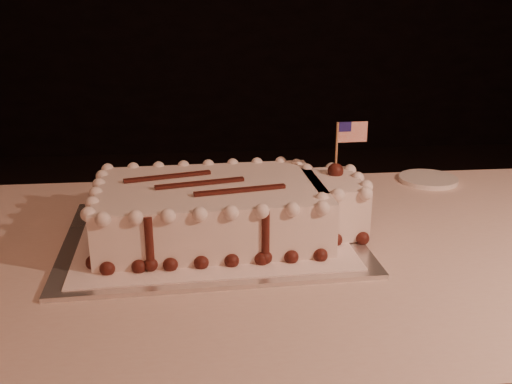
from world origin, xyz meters
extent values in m
cube|color=silver|center=(-0.12, 0.64, 0.75)|extent=(0.54, 0.41, 0.01)
cube|color=white|center=(-0.12, 0.64, 0.76)|extent=(0.48, 0.37, 0.00)
cube|color=white|center=(-0.12, 0.64, 0.81)|extent=(0.40, 0.28, 0.09)
cube|color=white|center=(0.10, 0.65, 0.81)|extent=(0.10, 0.15, 0.09)
sphere|color=#491912|center=(-0.29, 0.51, 0.77)|extent=(0.02, 0.02, 0.02)
sphere|color=#491912|center=(-0.24, 0.51, 0.77)|extent=(0.02, 0.02, 0.02)
sphere|color=#491912|center=(-0.19, 0.51, 0.77)|extent=(0.02, 0.02, 0.02)
sphere|color=#491912|center=(-0.14, 0.51, 0.77)|extent=(0.02, 0.02, 0.02)
sphere|color=#491912|center=(-0.10, 0.51, 0.77)|extent=(0.02, 0.02, 0.02)
sphere|color=#491912|center=(-0.05, 0.51, 0.77)|extent=(0.02, 0.02, 0.02)
sphere|color=#491912|center=(0.00, 0.52, 0.77)|extent=(0.02, 0.02, 0.02)
sphere|color=#491912|center=(0.05, 0.52, 0.77)|extent=(0.02, 0.02, 0.02)
sphere|color=#491912|center=(0.06, 0.56, 0.77)|extent=(0.02, 0.02, 0.02)
sphere|color=#491912|center=(0.09, 0.58, 0.77)|extent=(0.02, 0.02, 0.02)
sphere|color=#491912|center=(0.14, 0.58, 0.77)|extent=(0.02, 0.02, 0.02)
sphere|color=#491912|center=(0.15, 0.61, 0.77)|extent=(0.02, 0.02, 0.02)
sphere|color=#491912|center=(0.15, 0.66, 0.77)|extent=(0.02, 0.02, 0.02)
sphere|color=#491912|center=(0.15, 0.71, 0.77)|extent=(0.02, 0.02, 0.02)
sphere|color=#491912|center=(0.11, 0.73, 0.77)|extent=(0.02, 0.02, 0.02)
sphere|color=#491912|center=(0.06, 0.72, 0.77)|extent=(0.02, 0.02, 0.02)
sphere|color=#491912|center=(0.05, 0.76, 0.77)|extent=(0.02, 0.02, 0.02)
sphere|color=#491912|center=(0.02, 0.78, 0.77)|extent=(0.02, 0.02, 0.02)
sphere|color=#491912|center=(-0.03, 0.78, 0.77)|extent=(0.02, 0.02, 0.02)
sphere|color=#491912|center=(-0.08, 0.78, 0.77)|extent=(0.02, 0.02, 0.02)
sphere|color=#491912|center=(-0.12, 0.77, 0.77)|extent=(0.02, 0.02, 0.02)
sphere|color=#491912|center=(-0.17, 0.77, 0.77)|extent=(0.02, 0.02, 0.02)
sphere|color=#491912|center=(-0.22, 0.77, 0.77)|extent=(0.02, 0.02, 0.02)
sphere|color=#491912|center=(-0.27, 0.77, 0.77)|extent=(0.02, 0.02, 0.02)
sphere|color=#491912|center=(-0.32, 0.77, 0.77)|extent=(0.02, 0.02, 0.02)
sphere|color=#491912|center=(-0.32, 0.72, 0.77)|extent=(0.02, 0.02, 0.02)
sphere|color=#491912|center=(-0.32, 0.67, 0.77)|extent=(0.02, 0.02, 0.02)
sphere|color=#491912|center=(-0.32, 0.63, 0.77)|extent=(0.02, 0.02, 0.02)
sphere|color=#491912|center=(-0.32, 0.58, 0.77)|extent=(0.02, 0.02, 0.02)
sphere|color=#491912|center=(-0.31, 0.53, 0.77)|extent=(0.02, 0.02, 0.02)
sphere|color=white|center=(-0.29, 0.51, 0.85)|extent=(0.02, 0.02, 0.02)
sphere|color=white|center=(-0.24, 0.51, 0.85)|extent=(0.02, 0.02, 0.02)
sphere|color=white|center=(-0.19, 0.51, 0.85)|extent=(0.02, 0.02, 0.02)
sphere|color=white|center=(-0.14, 0.51, 0.85)|extent=(0.02, 0.02, 0.02)
sphere|color=white|center=(-0.10, 0.51, 0.85)|extent=(0.02, 0.02, 0.02)
sphere|color=white|center=(-0.05, 0.51, 0.85)|extent=(0.02, 0.02, 0.02)
sphere|color=white|center=(0.00, 0.52, 0.85)|extent=(0.02, 0.02, 0.02)
sphere|color=white|center=(0.05, 0.52, 0.85)|extent=(0.02, 0.02, 0.02)
sphere|color=white|center=(0.06, 0.56, 0.85)|extent=(0.02, 0.02, 0.02)
sphere|color=white|center=(0.09, 0.58, 0.85)|extent=(0.02, 0.02, 0.02)
sphere|color=white|center=(0.14, 0.58, 0.85)|extent=(0.02, 0.02, 0.02)
sphere|color=white|center=(0.15, 0.61, 0.85)|extent=(0.02, 0.02, 0.02)
sphere|color=white|center=(0.15, 0.66, 0.85)|extent=(0.02, 0.02, 0.02)
sphere|color=white|center=(0.15, 0.71, 0.85)|extent=(0.02, 0.02, 0.02)
sphere|color=white|center=(0.11, 0.73, 0.85)|extent=(0.02, 0.02, 0.02)
sphere|color=white|center=(0.06, 0.72, 0.85)|extent=(0.02, 0.02, 0.02)
sphere|color=white|center=(0.05, 0.76, 0.85)|extent=(0.02, 0.02, 0.02)
sphere|color=white|center=(0.02, 0.78, 0.85)|extent=(0.02, 0.02, 0.02)
sphere|color=white|center=(-0.03, 0.78, 0.85)|extent=(0.02, 0.02, 0.02)
sphere|color=white|center=(-0.08, 0.78, 0.85)|extent=(0.02, 0.02, 0.02)
sphere|color=white|center=(-0.12, 0.77, 0.85)|extent=(0.02, 0.02, 0.02)
sphere|color=white|center=(-0.17, 0.77, 0.85)|extent=(0.02, 0.02, 0.02)
sphere|color=white|center=(-0.22, 0.77, 0.85)|extent=(0.02, 0.02, 0.02)
sphere|color=white|center=(-0.27, 0.77, 0.85)|extent=(0.02, 0.02, 0.02)
sphere|color=white|center=(-0.32, 0.77, 0.85)|extent=(0.02, 0.02, 0.02)
sphere|color=white|center=(-0.32, 0.72, 0.85)|extent=(0.02, 0.02, 0.02)
sphere|color=white|center=(-0.32, 0.67, 0.85)|extent=(0.02, 0.02, 0.02)
sphere|color=white|center=(-0.32, 0.63, 0.85)|extent=(0.02, 0.02, 0.02)
sphere|color=white|center=(-0.32, 0.58, 0.85)|extent=(0.02, 0.02, 0.02)
sphere|color=white|center=(-0.31, 0.53, 0.85)|extent=(0.02, 0.02, 0.02)
cylinder|color=#491912|center=(-0.22, 0.51, 0.81)|extent=(0.01, 0.01, 0.09)
sphere|color=#491912|center=(-0.22, 0.51, 0.77)|extent=(0.02, 0.02, 0.02)
cylinder|color=#491912|center=(-0.04, 0.51, 0.81)|extent=(0.01, 0.01, 0.09)
sphere|color=#491912|center=(-0.04, 0.51, 0.77)|extent=(0.02, 0.02, 0.02)
cylinder|color=#491912|center=(0.08, 0.58, 0.81)|extent=(0.01, 0.01, 0.09)
sphere|color=#491912|center=(0.08, 0.58, 0.77)|extent=(0.02, 0.02, 0.02)
cylinder|color=#491912|center=(0.15, 0.69, 0.81)|extent=(0.01, 0.01, 0.09)
sphere|color=#491912|center=(0.15, 0.69, 0.77)|extent=(0.02, 0.02, 0.02)
cylinder|color=#491912|center=(0.05, 0.78, 0.81)|extent=(0.01, 0.01, 0.09)
sphere|color=#491912|center=(0.05, 0.78, 0.77)|extent=(0.02, 0.02, 0.02)
cylinder|color=#491912|center=(-0.13, 0.77, 0.81)|extent=(0.01, 0.01, 0.09)
sphere|color=#491912|center=(-0.13, 0.77, 0.77)|extent=(0.02, 0.02, 0.02)
cylinder|color=#491912|center=(-0.31, 0.77, 0.81)|extent=(0.01, 0.01, 0.09)
sphere|color=#491912|center=(-0.31, 0.77, 0.77)|extent=(0.02, 0.02, 0.02)
cylinder|color=#491912|center=(-0.32, 0.60, 0.81)|extent=(0.01, 0.01, 0.09)
sphere|color=#491912|center=(-0.32, 0.60, 0.77)|extent=(0.02, 0.02, 0.02)
cube|color=#491912|center=(-0.20, 0.69, 0.86)|extent=(0.16, 0.05, 0.01)
cube|color=#491912|center=(-0.14, 0.64, 0.86)|extent=(0.16, 0.04, 0.01)
cube|color=#491912|center=(-0.07, 0.60, 0.86)|extent=(0.16, 0.04, 0.01)
sphere|color=#491912|center=(0.11, 0.68, 0.86)|extent=(0.03, 0.03, 0.03)
cylinder|color=#B4794D|center=(0.11, 0.68, 0.90)|extent=(0.00, 0.00, 0.11)
cube|color=red|center=(0.14, 0.68, 0.93)|extent=(0.05, 0.00, 0.04)
cube|color=navy|center=(0.12, 0.68, 0.94)|extent=(0.02, 0.01, 0.02)
cylinder|color=white|center=(0.40, 0.92, 0.76)|extent=(0.14, 0.14, 0.01)
camera|label=1|loc=(-0.14, -0.31, 1.17)|focal=40.00mm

